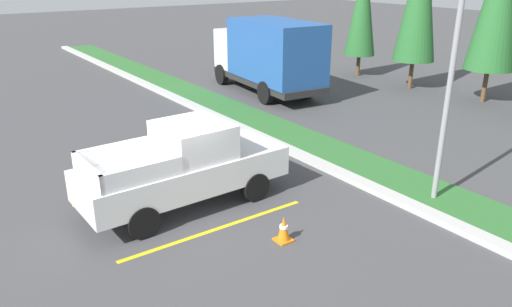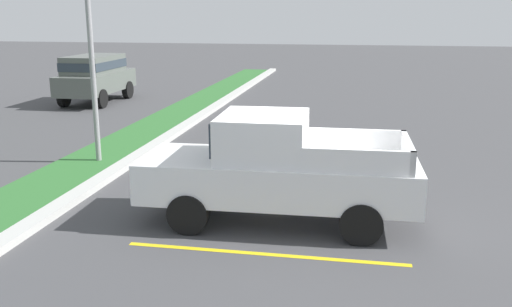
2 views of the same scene
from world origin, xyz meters
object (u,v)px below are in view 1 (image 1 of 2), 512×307
Objects in this scene: pickup_truck_main at (186,166)px; cargo_truck_distant at (268,54)px; traffic_cone at (284,229)px; street_light at (453,37)px; cypress_tree_leftmost at (363,5)px.

pickup_truck_main is 11.92m from cargo_truck_distant.
traffic_cone is at bearing 17.21° from pickup_truck_main.
traffic_cone is at bearing -98.25° from street_light.
traffic_cone is (11.36, -14.15, -3.43)m from cypress_tree_leftmost.
cypress_tree_leftmost reaches higher than traffic_cone.
cypress_tree_leftmost is 10.54× the size of traffic_cone.
traffic_cone is (11.04, -7.74, -1.56)m from cargo_truck_distant.
street_light is 1.14× the size of cypress_tree_leftmost.
pickup_truck_main is 0.73× the size of street_light.
street_light reaches higher than cypress_tree_leftmost.
cargo_truck_distant is at bearing 133.60° from pickup_truck_main.
cypress_tree_leftmost is 18.47m from traffic_cone.
cargo_truck_distant is at bearing 163.72° from street_light.
cypress_tree_leftmost is (-8.53, 15.03, 2.68)m from pickup_truck_main.
street_light reaches higher than pickup_truck_main.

